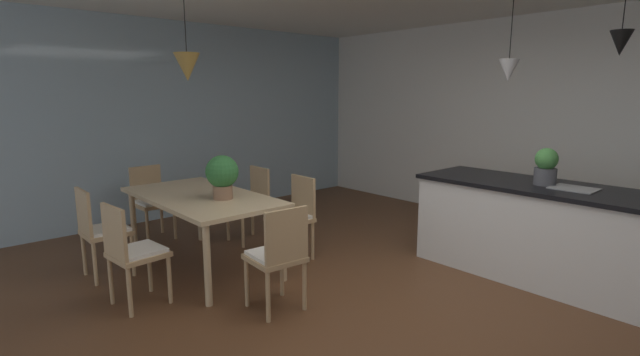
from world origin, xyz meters
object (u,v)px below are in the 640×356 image
Objects in this scene: chair_kitchen_end at (278,254)px; kitchen_island at (544,231)px; vase_on_dining_table at (221,187)px; potted_plant_on_table at (222,174)px; potted_plant_on_island at (546,166)px; dining_table at (201,202)px; chair_near_left at (100,229)px; chair_window_end at (152,200)px; chair_near_right at (132,251)px; chair_far_right at (294,215)px; chair_far_left at (251,201)px.

kitchen_island is (1.13, 2.25, -0.01)m from chair_kitchen_end.
vase_on_dining_table is at bearing 174.72° from chair_kitchen_end.
potted_plant_on_island is at bearing 46.42° from potted_plant_on_table.
dining_table is 0.95m from chair_near_left.
chair_window_end and chair_kitchen_end have the same top height.
chair_near_right is 2.55× the size of potted_plant_on_island.
chair_far_right and chair_near_right have the same top height.
chair_far_left is 1.00× the size of chair_near_right.
chair_window_end is at bearing -176.42° from vase_on_dining_table.
chair_near_left is 2.09× the size of potted_plant_on_table.
chair_far_right is 0.81m from chair_far_left.
chair_near_left is 0.37× the size of kitchen_island.
potted_plant_on_table is (-0.11, 0.91, 0.51)m from chair_near_right.
kitchen_island is (2.39, 2.24, -0.22)m from dining_table.
potted_plant_on_table reaches higher than chair_far_right.
potted_plant_on_island is (2.76, 3.08, 0.60)m from chair_near_left.
chair_far_right is 2.43m from kitchen_island.
vase_on_dining_table reaches higher than chair_near_right.
chair_window_end is at bearing -135.79° from chair_far_left.
chair_far_left is 1.15m from potted_plant_on_table.
dining_table is 0.95m from chair_far_right.
chair_far_right is at bearing 77.12° from vase_on_dining_table.
chair_far_right is at bearing -0.00° from chair_far_left.
chair_kitchen_end is 1.10m from vase_on_dining_table.
vase_on_dining_table is (1.50, 0.09, 0.37)m from chair_window_end.
chair_near_left and chair_far_left have the same top height.
chair_near_left is (-0.40, -0.84, -0.20)m from dining_table.
potted_plant_on_island reaches higher than vase_on_dining_table.
chair_far_left is 2.09× the size of potted_plant_on_table.
chair_near_left is at bearing -127.48° from potted_plant_on_table.
dining_table is at bearing -136.45° from potted_plant_on_island.
chair_window_end is 1.65m from potted_plant_on_table.
potted_plant_on_table is at bearing 52.52° from chair_near_left.
potted_plant_on_island is 3.03m from vase_on_dining_table.
chair_far_right is 0.85m from vase_on_dining_table.
chair_window_end is 2.55× the size of potted_plant_on_island.
dining_table is 2.06× the size of chair_near_left.
chair_kitchen_end is (1.27, -0.00, -0.20)m from dining_table.
potted_plant_on_table is (1.56, 0.08, 0.51)m from chair_window_end.
chair_near_right reaches higher than dining_table.
potted_plant_on_island is (2.76, 1.40, 0.60)m from chair_far_left.
kitchen_island is 3.07m from vase_on_dining_table.
kitchen_island is at bearing 63.39° from chair_kitchen_end.
dining_table is 0.30m from vase_on_dining_table.
chair_far_right is 0.92m from potted_plant_on_table.
chair_near_right is (-0.86, -0.83, 0.00)m from chair_kitchen_end.
dining_table is 2.06× the size of chair_far_right.
dining_table is 2.06× the size of chair_window_end.
chair_near_right is 4.40× the size of vase_on_dining_table.
chair_kitchen_end is (1.67, 0.83, 0.00)m from chair_near_left.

